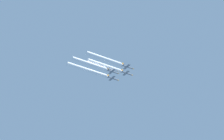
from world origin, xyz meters
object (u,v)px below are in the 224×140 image
(jet_lead, at_px, (127,73))
(jet_slot, at_px, (113,72))
(jet_right_wingman, at_px, (128,67))
(jet_left_wingman, at_px, (113,78))

(jet_lead, bearing_deg, jet_slot, -88.79)
(jet_right_wingman, bearing_deg, jet_left_wingman, -178.23)
(jet_lead, bearing_deg, jet_right_wingman, -30.06)
(jet_lead, height_order, jet_right_wingman, jet_lead)
(jet_slot, bearing_deg, jet_right_wingman, 37.61)
(jet_right_wingman, bearing_deg, jet_slot, -142.39)
(jet_lead, relative_size, jet_right_wingman, 1.00)
(jet_right_wingman, height_order, jet_slot, jet_right_wingman)
(jet_lead, height_order, jet_left_wingman, jet_lead)
(jet_slot, bearing_deg, jet_lead, 91.21)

